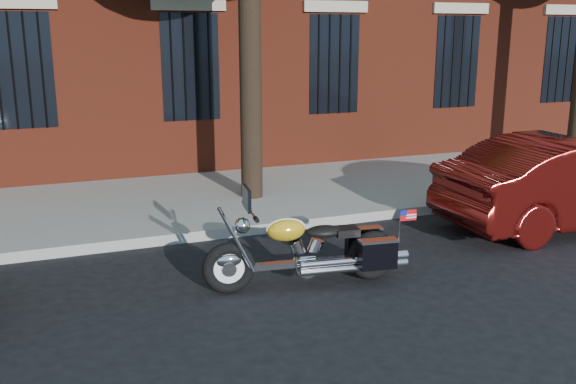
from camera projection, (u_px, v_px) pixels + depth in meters
name	position (u px, v px, depth m)	size (l,w,h in m)	color
ground	(285.00, 265.00, 8.11)	(120.00, 120.00, 0.00)	black
curb	(252.00, 229.00, 9.34)	(40.00, 0.16, 0.15)	gray
sidewalk	(218.00, 198.00, 11.04)	(40.00, 3.60, 0.15)	gray
motorcycle	(313.00, 252.00, 7.36)	(2.38, 0.85, 1.22)	black
car_maroon	(574.00, 182.00, 9.55)	(1.45, 4.17, 1.37)	#5B0F0D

